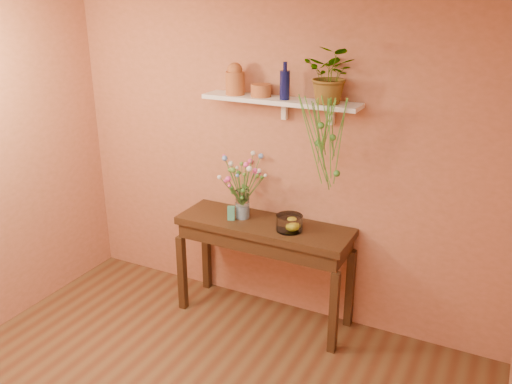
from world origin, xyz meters
The scene contains 13 objects.
room centered at (0.00, 0.00, 1.35)m, with size 4.04×4.04×2.70m.
sideboard centered at (-0.02, 1.74, 0.77)m, with size 1.49×0.48×0.91m.
wall_shelf centered at (0.06, 1.87, 1.92)m, with size 1.30×0.24×0.19m.
terracotta_jug centered at (-0.34, 1.85, 2.06)m, with size 0.16×0.16×0.26m.
terracotta_pot centered at (-0.12, 1.87, 1.99)m, with size 0.16×0.16×0.10m, color #9B552B.
blue_bottle centered at (0.10, 1.84, 2.06)m, with size 0.09×0.09×0.29m.
spider_plant centered at (0.47, 1.86, 2.15)m, with size 0.38×0.33×0.43m, color #397629.
plant_fronds centered at (0.50, 1.71, 1.70)m, with size 0.38×0.38×0.75m.
glass_vase centered at (-0.23, 1.76, 1.01)m, with size 0.12×0.12×0.25m.
bouquet centered at (-0.23, 1.76, 1.30)m, with size 0.42×0.47×0.43m.
glass_bowl centered at (0.23, 1.70, 0.97)m, with size 0.22×0.22×0.13m.
lemon centered at (0.25, 1.71, 0.95)m, with size 0.08×0.08×0.08m, color yellow.
carton centered at (-0.30, 1.68, 0.97)m, with size 0.06×0.04×0.12m, color teal.
Camera 1 is at (1.79, -2.01, 2.74)m, focal length 38.06 mm.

